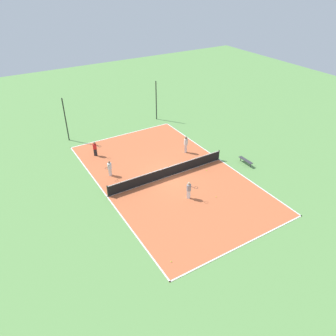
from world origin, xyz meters
The scene contains 13 objects.
ground_plane centered at (0.00, 0.00, 0.00)m, with size 80.00×80.00×0.00m, color #60934C.
court_surface centered at (0.00, 0.00, 0.01)m, with size 11.60×19.52×0.02m.
tennis_net centered at (0.00, 0.00, 0.55)m, with size 11.40×0.10×1.03m.
bench centered at (7.33, -1.93, 0.39)m, with size 0.36×1.61×0.45m.
player_near_white centered at (-4.29, 2.80, 0.84)m, with size 0.88×0.91×1.45m.
player_coach_red centered at (-4.13, 6.84, 0.87)m, with size 0.82×0.95×1.49m.
player_baseline_gray centered at (-0.22, -3.55, 0.89)m, with size 0.81×0.95×1.53m.
player_far_white centered at (3.77, 2.83, 1.02)m, with size 0.51×0.51×1.73m.
tennis_ball_right_alley centered at (3.48, -1.03, 0.06)m, with size 0.07×0.07×0.07m, color #CCE033.
tennis_ball_midcourt centered at (-4.89, -8.48, 0.06)m, with size 0.07×0.07×0.07m, color #CCE033.
tennis_ball_far_baseline centered at (1.75, -4.61, 0.06)m, with size 0.07×0.07×0.07m, color #CCE033.
fence_post_back_left centered at (-5.37, 11.53, 2.34)m, with size 0.12×0.12×4.68m.
fence_post_back_right centered at (5.37, 11.53, 2.34)m, with size 0.12×0.12×4.68m.
Camera 1 is at (-12.51, -20.64, 15.99)m, focal length 35.00 mm.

